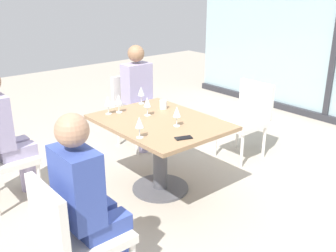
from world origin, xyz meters
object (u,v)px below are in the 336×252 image
(chair_far_left, at_px, (135,106))
(wine_glass_4, at_px, (139,123))
(person_far_left, at_px, (140,92))
(wine_glass_5, at_px, (108,101))
(chair_front_right, at_px, (74,232))
(cell_phone_on_table, at_px, (184,138))
(coffee_cup, at_px, (163,105))
(dining_table_main, at_px, (160,138))
(chair_near_window, at_px, (247,115))
(wine_glass_3, at_px, (141,92))
(wine_glass_0, at_px, (177,112))
(person_front_right, at_px, (87,198))
(person_front_left, at_px, (4,131))
(wine_glass_1, at_px, (119,100))
(wine_glass_2, at_px, (148,102))

(chair_far_left, distance_m, wine_glass_4, 1.67)
(person_far_left, relative_size, wine_glass_5, 6.81)
(chair_front_right, distance_m, cell_phone_on_table, 1.22)
(person_far_left, bearing_deg, coffee_cup, -18.94)
(dining_table_main, xyz_separation_m, wine_glass_4, (0.23, -0.40, 0.31))
(chair_near_window, bearing_deg, chair_front_right, -73.86)
(chair_near_window, distance_m, coffee_cup, 1.11)
(chair_front_right, relative_size, wine_glass_3, 4.70)
(chair_near_window, height_order, coffee_cup, chair_near_window)
(chair_near_window, bearing_deg, wine_glass_0, -80.38)
(person_front_right, xyz_separation_m, wine_glass_3, (-1.30, 1.38, 0.16))
(wine_glass_4, bearing_deg, wine_glass_5, 169.22)
(wine_glass_4, relative_size, cell_phone_on_table, 1.28)
(wine_glass_3, bearing_deg, chair_far_left, 150.66)
(chair_near_window, bearing_deg, person_far_left, -142.30)
(person_front_left, distance_m, wine_glass_1, 1.09)
(person_front_left, bearing_deg, chair_far_left, 102.33)
(person_front_right, xyz_separation_m, wine_glass_1, (-1.20, 1.03, 0.16))
(wine_glass_1, xyz_separation_m, wine_glass_5, (-0.02, -0.11, 0.00))
(chair_front_right, bearing_deg, chair_near_window, 106.14)
(dining_table_main, distance_m, chair_far_left, 1.24)
(person_far_left, relative_size, wine_glass_2, 6.81)
(wine_glass_4, bearing_deg, chair_front_right, -59.70)
(chair_near_window, relative_size, wine_glass_4, 4.70)
(chair_far_left, xyz_separation_m, person_front_left, (0.37, -1.71, 0.20))
(wine_glass_4, relative_size, coffee_cup, 2.06)
(person_far_left, height_order, wine_glass_3, person_far_left)
(person_front_right, height_order, cell_phone_on_table, person_front_right)
(dining_table_main, xyz_separation_m, chair_near_window, (0.00, 1.30, -0.05))
(person_far_left, height_order, wine_glass_1, person_far_left)
(wine_glass_3, bearing_deg, person_front_right, -46.71)
(person_far_left, xyz_separation_m, person_front_right, (1.77, -1.71, 0.00))
(chair_far_left, distance_m, cell_phone_on_table, 1.74)
(wine_glass_2, bearing_deg, chair_front_right, -54.11)
(person_front_right, bearing_deg, wine_glass_2, 128.30)
(dining_table_main, distance_m, person_front_left, 1.42)
(chair_far_left, bearing_deg, dining_table_main, -24.58)
(dining_table_main, bearing_deg, person_front_left, -122.29)
(chair_near_window, xyz_separation_m, cell_phone_on_table, (0.47, -1.43, 0.24))
(wine_glass_2, relative_size, cell_phone_on_table, 1.28)
(person_front_left, bearing_deg, wine_glass_2, 64.85)
(dining_table_main, bearing_deg, person_far_left, 153.13)
(wine_glass_0, bearing_deg, wine_glass_3, 167.43)
(wine_glass_2, relative_size, wine_glass_4, 1.00)
(person_front_right, xyz_separation_m, cell_phone_on_table, (-0.28, 1.06, 0.03))
(cell_phone_on_table, bearing_deg, person_far_left, 177.16)
(coffee_cup, relative_size, cell_phone_on_table, 0.62)
(wine_glass_2, bearing_deg, dining_table_main, -1.32)
(wine_glass_1, distance_m, wine_glass_4, 0.72)
(wine_glass_1, bearing_deg, dining_table_main, 19.41)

